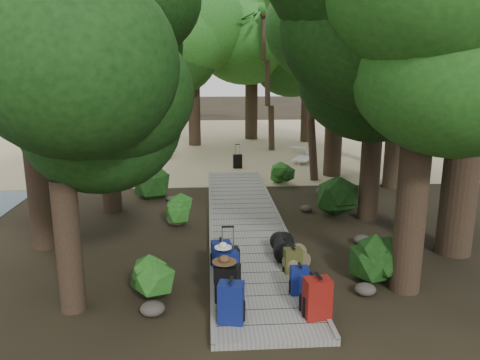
{
  "coord_description": "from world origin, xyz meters",
  "views": [
    {
      "loc": [
        -0.99,
        -11.3,
        4.19
      ],
      "look_at": [
        -0.08,
        1.95,
        1.0
      ],
      "focal_mm": 35.0,
      "sensor_mm": 36.0,
      "label": 1
    }
  ],
  "objects_px": {
    "backpack_right_c": "(299,279)",
    "backpack_left_a": "(231,301)",
    "backpack_left_d": "(221,253)",
    "backpack_left_b": "(228,282)",
    "backpack_right_b": "(312,293)",
    "suitcase_on_boardwalk": "(228,264)",
    "duffel_right_black": "(284,247)",
    "backpack_right_a": "(317,296)",
    "kayak": "(167,154)",
    "lone_suitcase_on_sand": "(238,161)",
    "sun_lounger": "(302,156)",
    "backpack_right_d": "(293,259)",
    "duffel_right_khaki": "(295,257)",
    "backpack_left_c": "(226,266)"
  },
  "relations": [
    {
      "from": "sun_lounger",
      "to": "backpack_right_a",
      "type": "bearing_deg",
      "value": -75.89
    },
    {
      "from": "backpack_right_a",
      "to": "backpack_right_c",
      "type": "relative_size",
      "value": 1.33
    },
    {
      "from": "suitcase_on_boardwalk",
      "to": "lone_suitcase_on_sand",
      "type": "xyz_separation_m",
      "value": [
        0.88,
        11.02,
        -0.14
      ]
    },
    {
      "from": "backpack_left_b",
      "to": "backpack_right_a",
      "type": "xyz_separation_m",
      "value": [
        1.46,
        -0.65,
        0.0
      ]
    },
    {
      "from": "lone_suitcase_on_sand",
      "to": "backpack_left_b",
      "type": "bearing_deg",
      "value": -101.19
    },
    {
      "from": "backpack_left_a",
      "to": "duffel_right_khaki",
      "type": "xyz_separation_m",
      "value": [
        1.45,
        2.16,
        -0.19
      ]
    },
    {
      "from": "suitcase_on_boardwalk",
      "to": "sun_lounger",
      "type": "height_order",
      "value": "suitcase_on_boardwalk"
    },
    {
      "from": "backpack_left_d",
      "to": "backpack_right_a",
      "type": "distance_m",
      "value": 2.66
    },
    {
      "from": "backpack_left_a",
      "to": "backpack_right_c",
      "type": "distance_m",
      "value": 1.6
    },
    {
      "from": "duffel_right_black",
      "to": "kayak",
      "type": "relative_size",
      "value": 0.23
    },
    {
      "from": "backpack_left_a",
      "to": "backpack_right_b",
      "type": "height_order",
      "value": "backpack_left_a"
    },
    {
      "from": "backpack_right_a",
      "to": "backpack_right_b",
      "type": "height_order",
      "value": "backpack_right_a"
    },
    {
      "from": "backpack_right_c",
      "to": "duffel_right_black",
      "type": "relative_size",
      "value": 0.78
    },
    {
      "from": "suitcase_on_boardwalk",
      "to": "lone_suitcase_on_sand",
      "type": "bearing_deg",
      "value": 75.47
    },
    {
      "from": "backpack_right_d",
      "to": "backpack_left_c",
      "type": "bearing_deg",
      "value": -164.16
    },
    {
      "from": "duffel_right_black",
      "to": "lone_suitcase_on_sand",
      "type": "height_order",
      "value": "lone_suitcase_on_sand"
    },
    {
      "from": "kayak",
      "to": "duffel_right_black",
      "type": "bearing_deg",
      "value": -84.04
    },
    {
      "from": "duffel_right_khaki",
      "to": "lone_suitcase_on_sand",
      "type": "distance_m",
      "value": 10.45
    },
    {
      "from": "backpack_right_d",
      "to": "duffel_right_khaki",
      "type": "distance_m",
      "value": 0.31
    },
    {
      "from": "backpack_left_d",
      "to": "duffel_right_black",
      "type": "bearing_deg",
      "value": 8.84
    },
    {
      "from": "backpack_left_a",
      "to": "backpack_right_d",
      "type": "xyz_separation_m",
      "value": [
        1.36,
        1.88,
        -0.11
      ]
    },
    {
      "from": "backpack_left_b",
      "to": "kayak",
      "type": "xyz_separation_m",
      "value": [
        -2.28,
        14.65,
        -0.32
      ]
    },
    {
      "from": "backpack_left_b",
      "to": "backpack_right_a",
      "type": "distance_m",
      "value": 1.6
    },
    {
      "from": "backpack_left_a",
      "to": "kayak",
      "type": "xyz_separation_m",
      "value": [
        -2.3,
        15.36,
        -0.32
      ]
    },
    {
      "from": "backpack_left_d",
      "to": "backpack_right_d",
      "type": "xyz_separation_m",
      "value": [
        1.45,
        -0.35,
        -0.03
      ]
    },
    {
      "from": "backpack_left_a",
      "to": "backpack_right_c",
      "type": "relative_size",
      "value": 1.33
    },
    {
      "from": "backpack_left_a",
      "to": "backpack_left_d",
      "type": "xyz_separation_m",
      "value": [
        -0.1,
        2.22,
        -0.08
      ]
    },
    {
      "from": "backpack_right_c",
      "to": "backpack_right_d",
      "type": "xyz_separation_m",
      "value": [
        0.05,
        0.96,
        -0.02
      ]
    },
    {
      "from": "backpack_left_a",
      "to": "backpack_left_d",
      "type": "height_order",
      "value": "backpack_left_a"
    },
    {
      "from": "backpack_right_c",
      "to": "duffel_right_black",
      "type": "distance_m",
      "value": 1.71
    },
    {
      "from": "backpack_right_a",
      "to": "sun_lounger",
      "type": "xyz_separation_m",
      "value": [
        2.42,
        13.42,
        -0.16
      ]
    },
    {
      "from": "backpack_right_c",
      "to": "backpack_left_a",
      "type": "bearing_deg",
      "value": -144.52
    },
    {
      "from": "backpack_left_d",
      "to": "backpack_right_b",
      "type": "relative_size",
      "value": 0.91
    },
    {
      "from": "duffel_right_black",
      "to": "suitcase_on_boardwalk",
      "type": "height_order",
      "value": "suitcase_on_boardwalk"
    },
    {
      "from": "backpack_right_b",
      "to": "sun_lounger",
      "type": "distance_m",
      "value": 13.44
    },
    {
      "from": "suitcase_on_boardwalk",
      "to": "kayak",
      "type": "relative_size",
      "value": 0.21
    },
    {
      "from": "lone_suitcase_on_sand",
      "to": "kayak",
      "type": "distance_m",
      "value": 4.23
    },
    {
      "from": "backpack_right_b",
      "to": "suitcase_on_boardwalk",
      "type": "xyz_separation_m",
      "value": [
        -1.38,
        1.3,
        -0.0
      ]
    },
    {
      "from": "suitcase_on_boardwalk",
      "to": "backpack_left_b",
      "type": "bearing_deg",
      "value": -102.49
    },
    {
      "from": "backpack_left_d",
      "to": "backpack_left_b",
      "type": "bearing_deg",
      "value": -94.41
    },
    {
      "from": "backpack_left_d",
      "to": "backpack_left_a",
      "type": "bearing_deg",
      "value": -94.79
    },
    {
      "from": "suitcase_on_boardwalk",
      "to": "duffel_right_black",
      "type": "bearing_deg",
      "value": 29.49
    },
    {
      "from": "duffel_right_black",
      "to": "duffel_right_khaki",
      "type": "bearing_deg",
      "value": -64.28
    },
    {
      "from": "backpack_left_c",
      "to": "suitcase_on_boardwalk",
      "type": "xyz_separation_m",
      "value": [
        0.04,
        0.22,
        -0.05
      ]
    },
    {
      "from": "backpack_left_c",
      "to": "backpack_right_b",
      "type": "relative_size",
      "value": 1.14
    },
    {
      "from": "backpack_left_a",
      "to": "backpack_left_c",
      "type": "xyz_separation_m",
      "value": [
        -0.02,
        1.36,
        -0.0
      ]
    },
    {
      "from": "sun_lounger",
      "to": "lone_suitcase_on_sand",
      "type": "bearing_deg",
      "value": -139.06
    },
    {
      "from": "backpack_right_c",
      "to": "backpack_right_b",
      "type": "bearing_deg",
      "value": -81.87
    },
    {
      "from": "backpack_right_c",
      "to": "backpack_right_d",
      "type": "relative_size",
      "value": 1.06
    },
    {
      "from": "kayak",
      "to": "backpack_right_a",
      "type": "bearing_deg",
      "value": -86.08
    }
  ]
}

